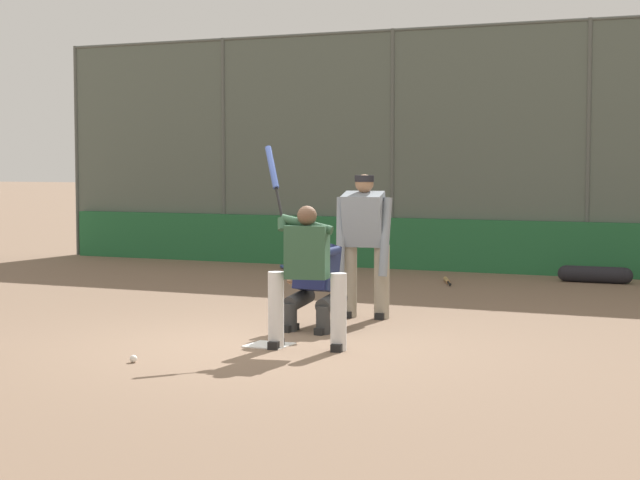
# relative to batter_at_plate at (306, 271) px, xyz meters

# --- Properties ---
(ground_plane) EXTENTS (160.00, 160.00, 0.00)m
(ground_plane) POSITION_rel_batter_at_plate_xyz_m (0.44, -0.03, -0.81)
(ground_plane) COLOR #7A604C
(home_plate_marker) EXTENTS (0.43, 0.43, 0.01)m
(home_plate_marker) POSITION_rel_batter_at_plate_xyz_m (0.44, -0.03, -0.80)
(home_plate_marker) COLOR white
(home_plate_marker) RESTS_ON ground_plane
(backstop_fence) EXTENTS (17.62, 0.08, 4.34)m
(backstop_fence) POSITION_rel_batter_at_plate_xyz_m (0.44, -8.42, 1.45)
(backstop_fence) COLOR #515651
(backstop_fence) RESTS_ON ground_plane
(padding_wall) EXTENTS (17.19, 0.18, 0.92)m
(padding_wall) POSITION_rel_batter_at_plate_xyz_m (0.44, -8.32, -0.34)
(padding_wall) COLOR #236638
(padding_wall) RESTS_ON ground_plane
(bleachers_beyond) EXTENTS (12.28, 2.50, 1.48)m
(bleachers_beyond) POSITION_rel_batter_at_plate_xyz_m (0.23, -10.92, -0.32)
(bleachers_beyond) COLOR slate
(bleachers_beyond) RESTS_ON ground_plane
(batter_at_plate) EXTENTS (1.06, 0.58, 2.10)m
(batter_at_plate) POSITION_rel_batter_at_plate_xyz_m (0.00, 0.00, 0.00)
(batter_at_plate) COLOR silver
(batter_at_plate) RESTS_ON ground_plane
(catcher_behind_plate) EXTENTS (0.65, 0.78, 1.23)m
(catcher_behind_plate) POSITION_rel_batter_at_plate_xyz_m (0.44, -1.14, -0.17)
(catcher_behind_plate) COLOR #333333
(catcher_behind_plate) RESTS_ON ground_plane
(umpire_home) EXTENTS (0.72, 0.48, 1.78)m
(umpire_home) POSITION_rel_batter_at_plate_xyz_m (0.27, -2.28, 0.15)
(umpire_home) COLOR gray
(umpire_home) RESTS_ON ground_plane
(spare_bat_near_backstop) EXTENTS (0.62, 0.66, 0.07)m
(spare_bat_near_backstop) POSITION_rel_batter_at_plate_xyz_m (3.82, -7.34, -0.77)
(spare_bat_near_backstop) COLOR black
(spare_bat_near_backstop) RESTS_ON ground_plane
(spare_bat_by_padding) EXTENTS (0.39, 0.86, 0.07)m
(spare_bat_by_padding) POSITION_rel_batter_at_plate_xyz_m (0.54, -6.51, -0.77)
(spare_bat_by_padding) COLOR black
(spare_bat_by_padding) RESTS_ON ground_plane
(baseball_loose) EXTENTS (0.07, 0.07, 0.07)m
(baseball_loose) POSITION_rel_batter_at_plate_xyz_m (1.19, 1.37, -0.77)
(baseball_loose) COLOR white
(baseball_loose) RESTS_ON ground_plane
(equipment_bag_dugout_side) EXTENTS (1.19, 0.26, 0.26)m
(equipment_bag_dugout_side) POSITION_rel_batter_at_plate_xyz_m (-1.62, -7.47, -0.67)
(equipment_bag_dugout_side) COLOR black
(equipment_bag_dugout_side) RESTS_ON ground_plane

